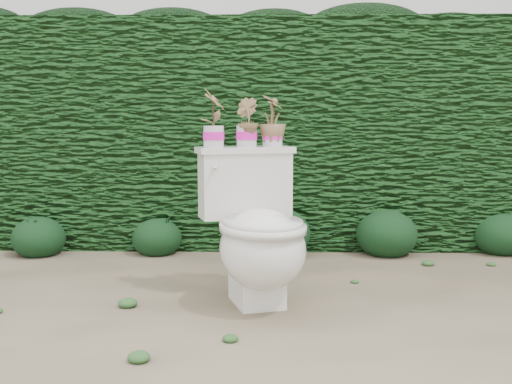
{
  "coord_description": "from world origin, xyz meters",
  "views": [
    {
      "loc": [
        -0.02,
        -3.23,
        0.94
      ],
      "look_at": [
        -0.09,
        0.01,
        0.55
      ],
      "focal_mm": 45.0,
      "sensor_mm": 36.0,
      "label": 1
    }
  ],
  "objects_px": {
    "potted_plant_left": "(214,119)",
    "potted_plant_center": "(247,124)",
    "potted_plant_right": "(272,122)",
    "toilet": "(258,235)"
  },
  "relations": [
    {
      "from": "potted_plant_left",
      "to": "potted_plant_right",
      "type": "distance_m",
      "value": 0.32
    },
    {
      "from": "toilet",
      "to": "potted_plant_left",
      "type": "distance_m",
      "value": 0.64
    },
    {
      "from": "potted_plant_left",
      "to": "potted_plant_center",
      "type": "relative_size",
      "value": 1.19
    },
    {
      "from": "toilet",
      "to": "potted_plant_left",
      "type": "xyz_separation_m",
      "value": [
        -0.23,
        0.18,
        0.56
      ]
    },
    {
      "from": "potted_plant_left",
      "to": "potted_plant_right",
      "type": "xyz_separation_m",
      "value": [
        0.3,
        0.09,
        -0.02
      ]
    },
    {
      "from": "potted_plant_right",
      "to": "potted_plant_left",
      "type": "bearing_deg",
      "value": 111.35
    },
    {
      "from": "potted_plant_left",
      "to": "potted_plant_center",
      "type": "height_order",
      "value": "potted_plant_left"
    },
    {
      "from": "potted_plant_left",
      "to": "potted_plant_center",
      "type": "distance_m",
      "value": 0.18
    },
    {
      "from": "toilet",
      "to": "potted_plant_center",
      "type": "height_order",
      "value": "potted_plant_center"
    },
    {
      "from": "toilet",
      "to": "potted_plant_center",
      "type": "bearing_deg",
      "value": 87.93
    }
  ]
}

